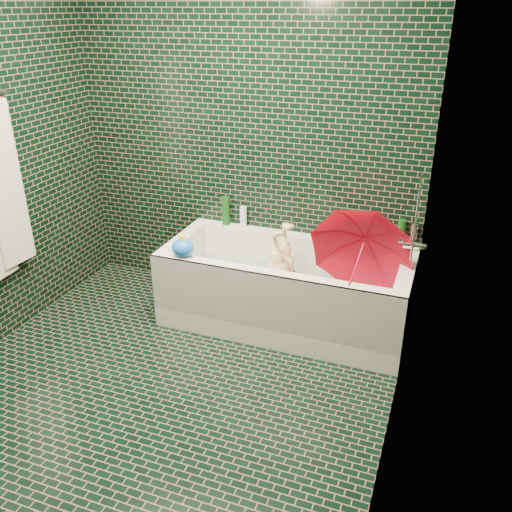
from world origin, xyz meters
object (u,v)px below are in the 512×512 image
at_px(bathtub, 285,297).
at_px(rubber_duck, 376,240).
at_px(child, 282,284).
at_px(bath_toy, 183,248).
at_px(umbrella, 357,262).

distance_m(bathtub, rubber_duck, 0.75).
bearing_deg(child, bath_toy, -51.80).
xyz_separation_m(umbrella, rubber_duck, (0.05, 0.42, -0.01)).
bearing_deg(rubber_duck, umbrella, -85.16).
bearing_deg(bath_toy, rubber_duck, 11.11).
bearing_deg(rubber_duck, bath_toy, -140.03).
distance_m(child, bath_toy, 0.74).
height_order(child, bath_toy, bath_toy).
bearing_deg(umbrella, rubber_duck, 85.75).
distance_m(umbrella, bath_toy, 1.15).
distance_m(umbrella, rubber_duck, 0.42).
distance_m(child, umbrella, 0.60).
height_order(umbrella, bath_toy, umbrella).
bearing_deg(rubber_duck, child, -136.90).
bearing_deg(bath_toy, child, 8.04).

